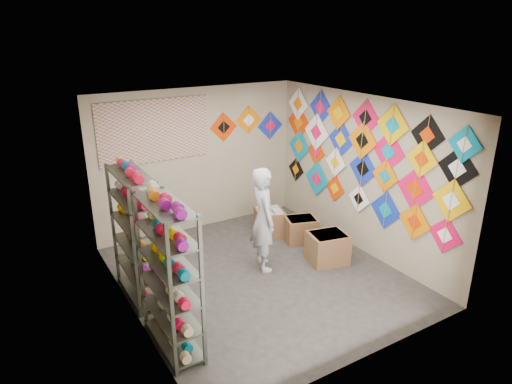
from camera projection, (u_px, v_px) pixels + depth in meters
ground at (260, 276)px, 7.22m from camera, size 4.50×4.50×0.00m
room_walls at (261, 177)px, 6.65m from camera, size 4.50×4.50×4.50m
shelf_rack_front at (169, 277)px, 5.35m from camera, size 0.40×1.10×1.90m
shelf_rack_back at (136, 236)px, 6.39m from camera, size 0.40×1.10×1.90m
string_spools at (151, 248)px, 5.84m from camera, size 0.12×2.36×0.12m
kite_wall_display at (360, 156)px, 7.63m from camera, size 0.06×4.26×2.05m
back_wall_kites at (248, 124)px, 8.89m from camera, size 1.63×0.02×0.74m
poster at (155, 131)px, 7.94m from camera, size 2.00×0.01×1.10m
shopkeeper at (264, 219)px, 7.20m from camera, size 0.82×0.72×1.70m
carton_a at (327, 248)px, 7.56m from camera, size 0.71×0.63×0.51m
carton_b at (301, 230)px, 8.31m from camera, size 0.67×0.61×0.45m
carton_c at (270, 222)px, 8.60m from camera, size 0.65×0.68×0.48m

